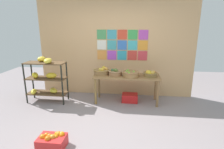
% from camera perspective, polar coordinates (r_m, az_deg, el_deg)
% --- Properties ---
extents(ground, '(9.79, 9.79, 0.00)m').
position_cam_1_polar(ground, '(3.58, -2.27, -17.13)').
color(ground, gray).
extents(back_wall_with_art, '(4.20, 0.07, 2.89)m').
position_cam_1_polar(back_wall_with_art, '(4.95, 1.05, 9.78)').
color(back_wall_with_art, tan).
rests_on(back_wall_with_art, ground).
extents(banana_shelf_unit, '(0.99, 0.50, 1.16)m').
position_cam_1_polar(banana_shelf_unit, '(4.85, -20.08, -0.82)').
color(banana_shelf_unit, black).
rests_on(banana_shelf_unit, ground).
extents(display_table, '(1.63, 0.58, 0.70)m').
position_cam_1_polar(display_table, '(4.56, 4.62, -1.40)').
color(display_table, olive).
rests_on(display_table, ground).
extents(fruit_basket_right, '(0.41, 0.41, 0.16)m').
position_cam_1_polar(fruit_basket_right, '(4.43, 5.93, 0.27)').
color(fruit_basket_right, olive).
rests_on(fruit_basket_right, display_table).
extents(fruit_basket_centre, '(0.35, 0.35, 0.16)m').
position_cam_1_polar(fruit_basket_centre, '(4.51, 11.89, 0.25)').
color(fruit_basket_centre, olive).
rests_on(fruit_basket_centre, display_table).
extents(fruit_basket_back_right, '(0.35, 0.35, 0.18)m').
position_cam_1_polar(fruit_basket_back_right, '(4.52, 1.03, 0.67)').
color(fruit_basket_back_right, '#9E7147').
rests_on(fruit_basket_back_right, display_table).
extents(fruit_basket_left, '(0.40, 0.40, 0.19)m').
position_cam_1_polar(fruit_basket_left, '(4.62, -3.26, 1.04)').
color(fruit_basket_left, olive).
rests_on(fruit_basket_left, display_table).
extents(produce_crate_under_table, '(0.40, 0.28, 0.20)m').
position_cam_1_polar(produce_crate_under_table, '(4.75, 5.60, -7.29)').
color(produce_crate_under_table, red).
rests_on(produce_crate_under_table, ground).
extents(orange_crate_foreground, '(0.43, 0.31, 0.25)m').
position_cam_1_polar(orange_crate_foreground, '(3.25, -18.18, -19.16)').
color(orange_crate_foreground, red).
rests_on(orange_crate_foreground, ground).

